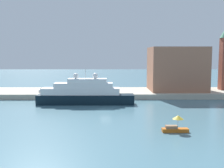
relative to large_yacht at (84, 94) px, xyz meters
The scene contains 8 objects.
ground 11.18m from the large_yacht, 55.26° to the right, with size 400.00×400.00×0.00m, color slate.
quay_dock 17.95m from the large_yacht, 69.84° to the left, with size 110.00×19.19×1.66m, color #B7AD99.
large_yacht is the anchor object (origin of this frame).
small_motorboat 34.19m from the large_yacht, 55.98° to the right, with size 4.72×1.98×3.06m.
harbor_building 35.67m from the large_yacht, 30.10° to the left, with size 18.61×14.99×14.88m, color #9E664C.
parked_car 19.04m from the large_yacht, 137.95° to the left, with size 3.99×1.85×1.35m.
person_figure 13.46m from the large_yacht, 133.57° to the left, with size 0.36×0.36×1.62m.
mooring_bollard 11.36m from the large_yacht, 50.73° to the left, with size 0.42×0.42×0.76m, color black.
Camera 1 is at (1.19, -66.78, 13.76)m, focal length 43.30 mm.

